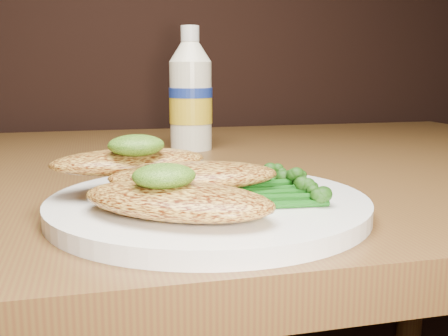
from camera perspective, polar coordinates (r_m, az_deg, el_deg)
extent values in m
cylinder|color=white|center=(0.45, -1.67, -3.97)|extent=(0.27, 0.27, 0.01)
ellipsoid|color=gold|center=(0.39, -5.10, -3.41)|extent=(0.17, 0.16, 0.02)
ellipsoid|color=gold|center=(0.44, -3.20, -0.83)|extent=(0.14, 0.08, 0.02)
ellipsoid|color=gold|center=(0.47, -10.09, 0.72)|extent=(0.14, 0.08, 0.02)
ellipsoid|color=black|center=(0.39, -6.46, -0.85)|extent=(0.06, 0.05, 0.02)
ellipsoid|color=black|center=(0.45, -9.40, 2.42)|extent=(0.05, 0.04, 0.02)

